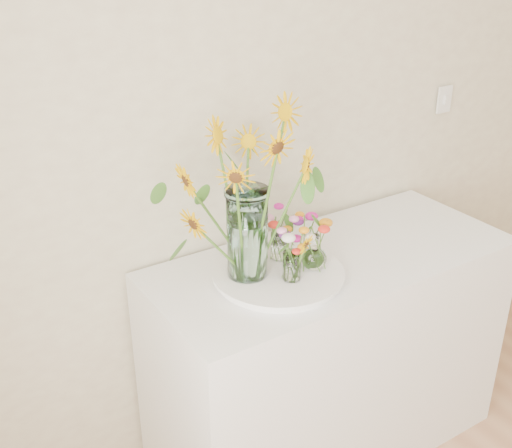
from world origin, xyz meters
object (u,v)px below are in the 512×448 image
(mason_jar, at_px, (247,233))
(counter, at_px, (328,355))
(tray, at_px, (278,276))
(small_vase_a, at_px, (292,267))
(small_vase_c, at_px, (279,246))
(small_vase_b, at_px, (314,252))

(mason_jar, bearing_deg, counter, -3.46)
(tray, xyz_separation_m, small_vase_a, (0.01, -0.07, 0.07))
(small_vase_a, distance_m, small_vase_c, 0.15)
(counter, bearing_deg, small_vase_b, -156.85)
(tray, distance_m, small_vase_a, 0.09)
(small_vase_a, bearing_deg, small_vase_c, 71.61)
(mason_jar, distance_m, small_vase_a, 0.19)
(mason_jar, distance_m, small_vase_c, 0.19)
(small_vase_a, bearing_deg, counter, 18.77)
(small_vase_c, bearing_deg, tray, -125.73)
(small_vase_b, relative_size, small_vase_c, 1.24)
(counter, xyz_separation_m, small_vase_c, (-0.21, 0.06, 0.53))
(small_vase_b, xyz_separation_m, small_vase_c, (-0.07, 0.12, -0.01))
(tray, relative_size, small_vase_a, 4.11)
(tray, height_order, small_vase_b, small_vase_b)
(counter, height_order, small_vase_c, small_vase_c)
(small_vase_a, distance_m, small_vase_b, 0.12)
(mason_jar, bearing_deg, small_vase_a, -45.86)
(counter, xyz_separation_m, tray, (-0.27, -0.02, 0.46))
(tray, xyz_separation_m, small_vase_c, (0.06, 0.08, 0.06))
(small_vase_b, bearing_deg, tray, 161.79)
(tray, bearing_deg, small_vase_b, -18.21)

